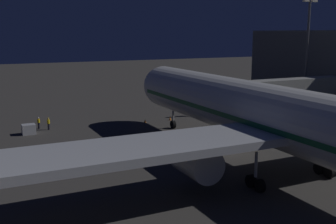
{
  "coord_description": "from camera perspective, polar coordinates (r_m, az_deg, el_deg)",
  "views": [
    {
      "loc": [
        26.77,
        39.8,
        13.99
      ],
      "look_at": [
        3.0,
        -9.5,
        3.5
      ],
      "focal_mm": 44.48,
      "sensor_mm": 36.0,
      "label": 1
    }
  ],
  "objects": [
    {
      "name": "jet_bridge",
      "position": [
        62.34,
        13.78,
        3.09
      ],
      "size": [
        23.77,
        3.4,
        7.45
      ],
      "color": "#9E9E99",
      "rests_on": "ground_plane"
    },
    {
      "name": "traffic_cone_nose_starboard",
      "position": [
        65.64,
        -3.16,
        -1.23
      ],
      "size": [
        0.36,
        0.36,
        0.55
      ],
      "primitive_type": "cone",
      "color": "orange",
      "rests_on": "ground_plane"
    },
    {
      "name": "baggage_container_near_belt",
      "position": [
        61.22,
        -18.56,
        -2.26
      ],
      "size": [
        1.81,
        1.51,
        1.4
      ],
      "primitive_type": "cube",
      "color": "#B7BABF",
      "rests_on": "ground_plane"
    },
    {
      "name": "ground_crew_near_nose_gear",
      "position": [
        63.03,
        -16.06,
        -1.47
      ],
      "size": [
        0.4,
        0.4,
        1.81
      ],
      "color": "black",
      "rests_on": "ground_plane"
    },
    {
      "name": "traffic_cone_nose_port",
      "position": [
        67.41,
        0.29,
        -0.89
      ],
      "size": [
        0.36,
        0.36,
        0.55
      ],
      "primitive_type": "cone",
      "color": "orange",
      "rests_on": "ground_plane"
    },
    {
      "name": "ground_plane",
      "position": [
        49.96,
        7.89,
        -5.52
      ],
      "size": [
        320.0,
        320.0,
        0.0
      ],
      "primitive_type": "plane",
      "color": "#383533"
    },
    {
      "name": "airliner_at_gate",
      "position": [
        41.6,
        14.98,
        -0.89
      ],
      "size": [
        53.75,
        59.64,
        18.57
      ],
      "color": "silver",
      "rests_on": "ground_plane"
    },
    {
      "name": "ground_crew_by_tug",
      "position": [
        64.11,
        -17.31,
        -1.37
      ],
      "size": [
        0.4,
        0.4,
        1.75
      ],
      "color": "black",
      "rests_on": "ground_plane"
    },
    {
      "name": "apron_floodlight_mast",
      "position": [
        75.19,
        18.52,
        8.22
      ],
      "size": [
        2.9,
        0.5,
        19.6
      ],
      "color": "#59595E",
      "rests_on": "ground_plane"
    }
  ]
}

